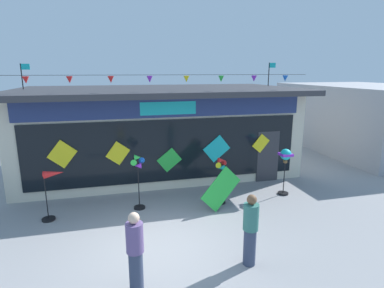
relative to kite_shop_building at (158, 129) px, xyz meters
name	(u,v)px	position (x,y,z in m)	size (l,w,h in m)	color
ground_plane	(157,245)	(-0.98, -6.31, -1.81)	(80.00, 80.00, 0.00)	gray
kite_shop_building	(158,129)	(0.00, 0.00, 0.00)	(11.30, 6.24, 4.65)	beige
wind_spinner_far_left	(52,185)	(-3.69, -4.20, -0.74)	(0.75, 0.38, 1.53)	black
wind_spinner_left	(138,172)	(-1.22, -4.07, -0.58)	(0.45, 0.36, 1.79)	black
wind_spinner_center_left	(221,173)	(1.41, -4.30, -0.77)	(0.44, 0.37, 1.58)	black
wind_spinner_center_right	(285,159)	(3.84, -4.10, -0.51)	(0.40, 0.40, 1.66)	black
person_near_camera	(250,230)	(0.95, -7.61, -0.96)	(0.34, 0.34, 1.68)	#333D56
person_mid_plaza	(135,250)	(-1.59, -7.85, -0.92)	(0.34, 0.46, 1.68)	#333D56
display_kite_on_ground	(221,189)	(1.25, -4.77, -1.12)	(0.70, 0.03, 1.28)	green
neighbour_building	(365,117)	(11.79, 1.03, -0.05)	(6.28, 8.81, 3.52)	#99999E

